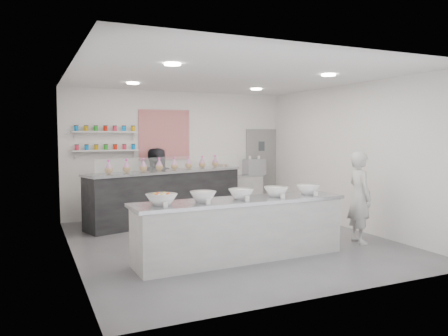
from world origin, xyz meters
The scene contains 26 objects.
floor centered at (0.00, 0.00, 0.00)m, with size 6.00×6.00×0.00m, color #515156.
ceiling centered at (0.00, 0.00, 3.00)m, with size 6.00×6.00×0.00m, color white.
back_wall centered at (0.00, 3.00, 1.50)m, with size 5.50×5.50×0.00m, color white.
left_wall centered at (-2.75, 0.00, 1.50)m, with size 6.00×6.00×0.00m, color white.
right_wall centered at (2.75, 0.00, 1.50)m, with size 6.00×6.00×0.00m, color white.
back_door centered at (2.30, 2.97, 1.05)m, with size 0.88×0.04×2.10m, color gray.
pattern_panel centered at (-0.35, 2.98, 1.95)m, with size 1.25×0.03×1.20m, color #AF000A.
jar_shelf_lower centered at (-1.75, 2.90, 1.60)m, with size 1.45×0.22×0.04m, color silver.
jar_shelf_upper centered at (-1.75, 2.90, 2.02)m, with size 1.45×0.22×0.04m, color silver.
preserve_jars centered at (-1.75, 2.88, 1.88)m, with size 1.45×0.10×0.56m, color #E82647, non-canonical shape.
downlight_0 centered at (-1.40, -1.00, 2.98)m, with size 0.24×0.24×0.02m, color white.
downlight_1 centered at (1.40, -1.00, 2.98)m, with size 0.24×0.24×0.02m, color white.
downlight_2 centered at (-1.40, 1.60, 2.98)m, with size 0.24×0.24×0.02m, color white.
downlight_3 centered at (1.40, 1.60, 2.98)m, with size 0.24×0.24×0.02m, color white.
prep_counter centered at (-0.33, -1.11, 0.47)m, with size 3.48×0.79×0.95m, color #A6A6A2.
back_bar centered at (-0.54, 2.16, 0.58)m, with size 3.76×0.69×1.17m, color black.
sneeze_guard centered at (-0.45, 1.85, 1.33)m, with size 3.71×0.02×0.32m, color white.
espresso_ledge centered at (1.55, 2.78, 0.46)m, with size 1.23×0.39×0.91m, color #A6A6A2.
espresso_machine centered at (2.00, 2.78, 1.11)m, with size 0.52×0.36×0.40m, color #93969E.
cup_stacks centered at (1.14, 2.78, 1.06)m, with size 0.24×0.24×0.30m, color #90725E, non-canonical shape.
prep_bowls centered at (-0.33, -1.11, 1.03)m, with size 3.00×0.50×0.16m, color white, non-canonical shape.
label_cards centered at (-0.35, -1.63, 0.98)m, with size 2.66×0.04×0.07m, color white, non-canonical shape.
cookie_bags centered at (-0.54, 2.16, 1.31)m, with size 2.96×0.16×0.28m, color #C167A7, non-canonical shape.
woman_prep centered at (2.09, -1.07, 0.83)m, with size 0.60×0.40×1.66m, color beige.
staff_left centered at (-0.75, 2.60, 0.82)m, with size 0.80×0.62×1.64m, color black.
staff_right centered at (-0.63, 2.60, 0.83)m, with size 0.81×0.53×1.66m, color black.
Camera 1 is at (-3.37, -7.19, 1.96)m, focal length 35.00 mm.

